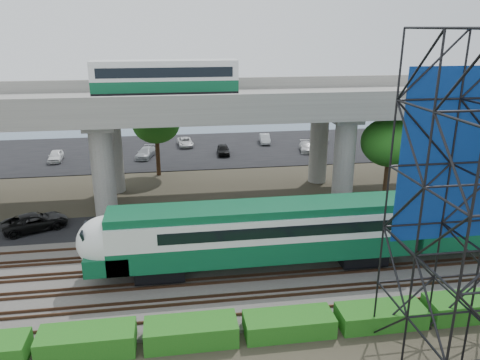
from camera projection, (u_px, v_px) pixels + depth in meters
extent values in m
plane|color=#474233|center=(255.00, 290.00, 28.05)|extent=(140.00, 140.00, 0.00)
cube|color=slate|center=(249.00, 272.00, 29.90)|extent=(90.00, 12.00, 0.20)
cube|color=black|center=(232.00, 221.00, 37.90)|extent=(90.00, 5.00, 0.08)
cube|color=black|center=(207.00, 149.00, 59.97)|extent=(90.00, 18.00, 0.08)
cube|color=#455D72|center=(197.00, 118.00, 80.63)|extent=(140.00, 40.00, 0.03)
cube|color=#472D1E|center=(264.00, 312.00, 25.41)|extent=(90.00, 0.08, 0.16)
cube|color=#472D1E|center=(259.00, 298.00, 26.76)|extent=(90.00, 0.08, 0.16)
cube|color=#472D1E|center=(257.00, 292.00, 27.29)|extent=(90.00, 0.08, 0.16)
cube|color=#472D1E|center=(253.00, 280.00, 28.64)|extent=(90.00, 0.08, 0.16)
cube|color=#472D1E|center=(251.00, 275.00, 29.17)|extent=(90.00, 0.08, 0.16)
cube|color=#472D1E|center=(247.00, 264.00, 30.52)|extent=(90.00, 0.08, 0.16)
cube|color=#472D1E|center=(246.00, 260.00, 31.04)|extent=(90.00, 0.08, 0.16)
cube|color=#472D1E|center=(242.00, 250.00, 32.40)|extent=(90.00, 0.08, 0.16)
cube|color=#472D1E|center=(241.00, 247.00, 32.92)|extent=(90.00, 0.08, 0.16)
cube|color=#472D1E|center=(238.00, 238.00, 34.27)|extent=(90.00, 0.08, 0.16)
cube|color=black|center=(160.00, 269.00, 28.88)|extent=(3.00, 2.20, 0.90)
cube|color=black|center=(360.00, 254.00, 30.73)|extent=(3.00, 2.20, 0.90)
cube|color=#0B4F2F|center=(263.00, 245.00, 29.45)|extent=(19.00, 3.00, 1.40)
cube|color=silver|center=(264.00, 224.00, 28.99)|extent=(19.00, 3.00, 1.50)
cube|color=#0B4F2F|center=(264.00, 209.00, 28.68)|extent=(19.00, 2.60, 0.50)
cube|color=black|center=(280.00, 222.00, 29.12)|extent=(15.00, 3.06, 0.70)
ellipsoid|color=silver|center=(107.00, 242.00, 27.82)|extent=(3.60, 3.00, 3.20)
cube|color=#0B4F2F|center=(109.00, 258.00, 28.15)|extent=(2.60, 3.00, 1.10)
cube|color=black|center=(87.00, 235.00, 27.50)|extent=(0.48, 2.00, 1.09)
cube|color=#0B4F2F|center=(470.00, 217.00, 31.12)|extent=(8.00, 3.00, 3.40)
cube|color=#9E9B93|center=(223.00, 105.00, 40.38)|extent=(80.00, 12.00, 1.20)
cube|color=#9E9B93|center=(231.00, 102.00, 34.62)|extent=(80.00, 0.50, 1.10)
cube|color=#9E9B93|center=(216.00, 84.00, 45.42)|extent=(80.00, 0.50, 1.10)
cylinder|color=#9E9B93|center=(103.00, 173.00, 37.12)|extent=(1.80, 1.80, 8.00)
cylinder|color=#9E9B93|center=(113.00, 151.00, 43.69)|extent=(1.80, 1.80, 8.00)
cube|color=#9E9B93|center=(104.00, 118.00, 39.25)|extent=(2.40, 9.00, 0.60)
cylinder|color=#9E9B93|center=(344.00, 162.00, 39.95)|extent=(1.80, 1.80, 8.00)
cylinder|color=#9E9B93|center=(319.00, 143.00, 46.53)|extent=(1.80, 1.80, 8.00)
cube|color=#9E9B93|center=(333.00, 112.00, 42.08)|extent=(2.40, 9.00, 0.60)
cube|color=black|center=(166.00, 95.00, 39.41)|extent=(12.00, 2.50, 0.70)
cube|color=#0B4F2F|center=(166.00, 85.00, 39.16)|extent=(12.00, 2.50, 0.90)
cube|color=silver|center=(165.00, 72.00, 38.82)|extent=(12.00, 2.50, 1.30)
cube|color=black|center=(165.00, 71.00, 38.80)|extent=(11.00, 2.56, 0.80)
cube|color=silver|center=(165.00, 62.00, 38.56)|extent=(12.00, 2.40, 0.30)
cube|color=#155F17|center=(87.00, 341.00, 22.55)|extent=(4.60, 1.80, 1.20)
cube|color=#155F17|center=(191.00, 332.00, 23.27)|extent=(4.60, 1.80, 1.15)
cube|color=#155F17|center=(289.00, 324.00, 23.99)|extent=(4.60, 1.80, 1.03)
cube|color=#155F17|center=(381.00, 316.00, 24.71)|extent=(4.60, 1.80, 1.01)
cube|color=#155F17|center=(468.00, 307.00, 25.40)|extent=(4.60, 1.80, 1.12)
cylinder|color=#382314|center=(386.00, 178.00, 41.02)|extent=(0.44, 0.44, 4.80)
ellipsoid|color=#155F17|center=(390.00, 142.00, 40.02)|extent=(4.94, 4.94, 4.18)
cylinder|color=#382314|center=(158.00, 153.00, 48.99)|extent=(0.44, 0.44, 4.80)
ellipsoid|color=#155F17|center=(156.00, 123.00, 47.99)|extent=(4.94, 4.94, 4.18)
imported|color=black|center=(35.00, 222.00, 35.98)|extent=(5.28, 3.95, 1.33)
imported|color=white|center=(56.00, 156.00, 54.40)|extent=(1.68, 3.70, 1.23)
imported|color=#AFB1B7|center=(113.00, 144.00, 59.96)|extent=(1.75, 3.50, 1.10)
imported|color=#A4A8AC|center=(146.00, 153.00, 55.87)|extent=(2.65, 4.38, 1.19)
imported|color=silver|center=(185.00, 142.00, 61.27)|extent=(2.14, 4.07, 1.09)
imported|color=black|center=(223.00, 150.00, 57.19)|extent=(1.60, 3.61, 1.21)
imported|color=#ACB0B4|center=(265.00, 139.00, 62.77)|extent=(1.64, 3.73, 1.19)
imported|color=silver|center=(306.00, 147.00, 58.70)|extent=(2.24, 4.04, 1.11)
imported|color=#B2B5BA|center=(319.00, 137.00, 63.86)|extent=(2.18, 4.20, 1.13)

